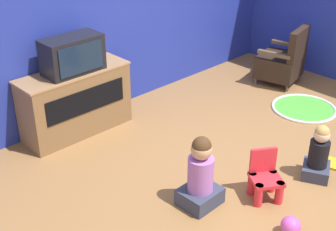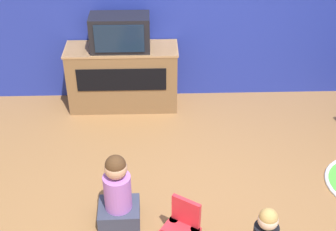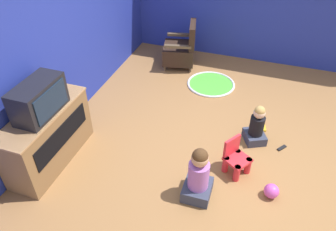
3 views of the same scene
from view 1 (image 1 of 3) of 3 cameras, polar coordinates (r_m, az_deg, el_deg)
The scene contains 11 objects.
ground_plane at distance 5.14m, azimuth 10.61°, elevation -5.73°, with size 30.00×30.00×0.00m, color olive.
wall_back at distance 5.95m, azimuth -6.49°, elevation 13.73°, with size 5.80×0.12×2.73m.
tv_cabinet at distance 5.57m, azimuth -11.18°, elevation 1.75°, with size 1.32×0.47×0.78m.
television at distance 5.32m, azimuth -11.55°, elevation 7.26°, with size 0.67×0.35×0.41m.
black_armchair at distance 7.01m, azimuth 13.79°, elevation 6.41°, with size 0.70×0.69×0.85m.
yellow_kid_chair at distance 4.57m, azimuth 11.75°, elevation -7.69°, with size 0.39×0.38×0.48m.
play_mat at distance 6.41m, azimuth 16.23°, elevation 0.85°, with size 0.84×0.84×0.04m.
child_watching_left at distance 4.95m, azimuth 17.86°, elevation -4.61°, with size 0.39×0.37×0.59m.
child_watching_center at distance 4.33m, azimuth 3.98°, elevation -7.36°, with size 0.37×0.33×0.72m.
toy_ball at distance 4.26m, azimuth 14.72°, elevation -12.91°, with size 0.18×0.18×0.18m.
book at distance 5.32m, azimuth 19.62°, elevation -5.59°, with size 0.26×0.23×0.02m.
Camera 1 is at (-3.58, -2.40, 2.80)m, focal length 50.00 mm.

